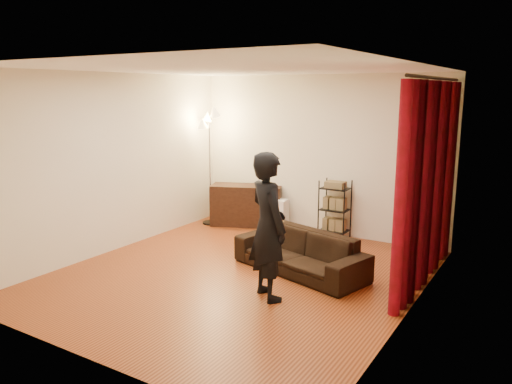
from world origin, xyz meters
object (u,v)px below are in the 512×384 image
Objects in this scene: sofa at (300,252)px; floor_lamp at (210,168)px; media_cabinet at (247,205)px; person at (268,226)px; storage_boxes at (277,215)px; wire_shelf at (335,210)px.

sofa is 3.01m from floor_lamp.
floor_lamp reaches higher than media_cabinet.
person reaches higher than media_cabinet.
storage_boxes is at bearing -29.11° from person.
wire_shelf is at bearing -20.56° from media_cabinet.
sofa is 1.13m from person.
person is 3.02m from storage_boxes.
floor_lamp is (-1.26, -0.27, 0.76)m from storage_boxes.
media_cabinet is 1.71m from wire_shelf.
floor_lamp is at bearing -154.92° from wire_shelf.
media_cabinet is at bearing -179.48° from storage_boxes.
media_cabinet is 1.30× the size of wire_shelf.
sofa is at bearing -28.78° from floor_lamp.
sofa is at bearing -65.18° from wire_shelf.
person is 1.78× the size of wire_shelf.
media_cabinet is 2.30× the size of storage_boxes.
sofa is at bearing -52.40° from storage_boxes.
sofa is at bearing -52.98° from person.
person is at bearing -62.99° from storage_boxes.
media_cabinet is at bearing 154.78° from sofa.
floor_lamp is (-2.56, 1.40, 0.76)m from sofa.
person is at bearing -75.17° from media_cabinet.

